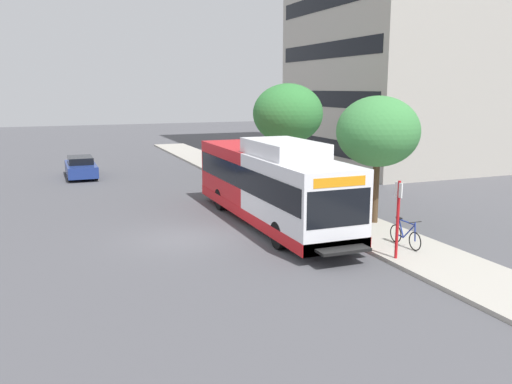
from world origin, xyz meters
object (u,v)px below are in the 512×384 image
at_px(bicycle_parked, 405,235).
at_px(parked_car_far_lane, 81,167).
at_px(street_tree_near_stop, 378,132).
at_px(transit_bus, 270,184).
at_px(street_tree_mid_block, 288,114).
at_px(bus_stop_sign_pole, 398,214).

xyz_separation_m(bicycle_parked, parked_car_far_lane, (-9.56, 20.96, 0.10)).
distance_m(bicycle_parked, street_tree_near_stop, 4.89).
height_order(transit_bus, parked_car_far_lane, transit_bus).
height_order(transit_bus, street_tree_mid_block, street_tree_mid_block).
xyz_separation_m(transit_bus, street_tree_near_stop, (3.96, -1.92, 2.22)).
xyz_separation_m(bus_stop_sign_pole, parked_car_far_lane, (-8.44, 21.97, -0.99)).
height_order(bicycle_parked, parked_car_far_lane, parked_car_far_lane).
xyz_separation_m(transit_bus, street_tree_mid_block, (4.10, 7.08, 2.56)).
xyz_separation_m(street_tree_near_stop, street_tree_mid_block, (0.14, 9.00, 0.34)).
bearing_deg(transit_bus, bicycle_parked, -60.87).
bearing_deg(street_tree_near_stop, bicycle_parked, -106.28).
bearing_deg(street_tree_mid_block, parked_car_far_lane, 141.33).
distance_m(bicycle_parked, street_tree_mid_block, 12.99).
bearing_deg(bus_stop_sign_pole, street_tree_mid_block, 80.45).
distance_m(bus_stop_sign_pole, street_tree_near_stop, 5.39).
bearing_deg(bus_stop_sign_pole, bicycle_parked, 42.05).
relative_size(transit_bus, street_tree_near_stop, 2.34).
bearing_deg(street_tree_near_stop, transit_bus, 154.14).
xyz_separation_m(transit_bus, bus_stop_sign_pole, (1.85, -6.33, -0.05)).
relative_size(transit_bus, bus_stop_sign_pole, 4.71).
bearing_deg(parked_car_far_lane, bus_stop_sign_pole, -68.98).
bearing_deg(parked_car_far_lane, street_tree_near_stop, -58.99).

